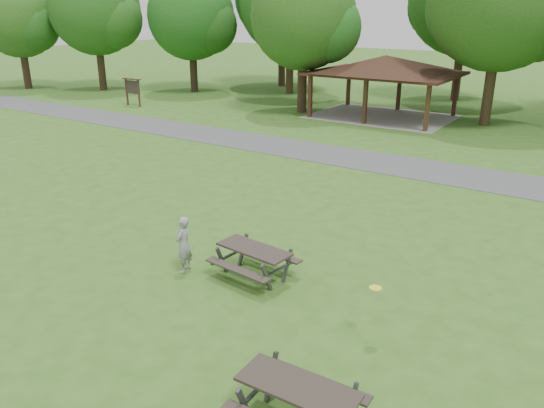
{
  "coord_description": "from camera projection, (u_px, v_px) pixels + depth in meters",
  "views": [
    {
      "loc": [
        8.73,
        -7.58,
        6.47
      ],
      "look_at": [
        1.0,
        4.0,
        1.3
      ],
      "focal_mm": 35.0,
      "sensor_mm": 36.0,
      "label": 1
    }
  ],
  "objects": [
    {
      "name": "asphalt_path",
      "position": [
        378.0,
        162.0,
        23.62
      ],
      "size": [
        120.0,
        3.2,
        0.02
      ],
      "primitive_type": "cube",
      "color": "#47474A",
      "rests_on": "ground"
    },
    {
      "name": "pavilion",
      "position": [
        385.0,
        67.0,
        32.44
      ],
      "size": [
        8.6,
        7.01,
        3.76
      ],
      "color": "#3B2015",
      "rests_on": "ground"
    },
    {
      "name": "picnic_table_middle",
      "position": [
        254.0,
        255.0,
        13.35
      ],
      "size": [
        2.07,
        1.73,
        0.84
      ],
      "color": "#2C231F",
      "rests_on": "ground"
    },
    {
      "name": "ground",
      "position": [
        145.0,
        295.0,
        12.71
      ],
      "size": [
        160.0,
        160.0,
        0.0
      ],
      "primitive_type": "plane",
      "color": "#325F1B",
      "rests_on": "ground"
    },
    {
      "name": "frisbee_thrower",
      "position": [
        184.0,
        244.0,
        13.61
      ],
      "size": [
        0.47,
        0.62,
        1.52
      ],
      "primitive_type": "imported",
      "rotation": [
        0.0,
        0.0,
        -1.37
      ],
      "color": "gray",
      "rests_on": "ground"
    },
    {
      "name": "picnic_table_far",
      "position": [
        298.0,
        395.0,
        8.49
      ],
      "size": [
        2.02,
        1.65,
        0.86
      ],
      "color": "black",
      "rests_on": "ground"
    },
    {
      "name": "tree_row_a",
      "position": [
        96.0,
        12.0,
        42.27
      ],
      "size": [
        7.56,
        7.2,
        9.97
      ],
      "color": "black",
      "rests_on": "ground"
    },
    {
      "name": "tree_row_e",
      "position": [
        503.0,
        2.0,
        28.77
      ],
      "size": [
        8.4,
        8.0,
        11.02
      ],
      "color": "#312315",
      "rests_on": "ground"
    },
    {
      "name": "tree_deep_b",
      "position": [
        468.0,
        1.0,
        37.06
      ],
      "size": [
        8.4,
        8.0,
        11.13
      ],
      "color": "#321E16",
      "rests_on": "ground"
    },
    {
      "name": "tree_row_c",
      "position": [
        292.0,
        7.0,
        40.3
      ],
      "size": [
        8.19,
        7.8,
        10.67
      ],
      "color": "#2F2115",
      "rests_on": "ground"
    },
    {
      "name": "frisbee_in_flight",
      "position": [
        375.0,
        288.0,
        10.53
      ],
      "size": [
        0.3,
        0.3,
        0.02
      ],
      "color": "yellow",
      "rests_on": "ground"
    },
    {
      "name": "tree_flank_left",
      "position": [
        19.0,
        20.0,
        43.28
      ],
      "size": [
        6.72,
        6.4,
        8.93
      ],
      "color": "black",
      "rests_on": "ground"
    },
    {
      "name": "notice_board",
      "position": [
        132.0,
        87.0,
        36.7
      ],
      "size": [
        1.6,
        0.3,
        1.88
      ],
      "color": "#331E12",
      "rests_on": "ground"
    },
    {
      "name": "tree_row_b",
      "position": [
        192.0,
        19.0,
        41.53
      ],
      "size": [
        7.14,
        6.8,
        9.28
      ],
      "color": "black",
      "rests_on": "ground"
    },
    {
      "name": "tree_row_d",
      "position": [
        305.0,
        20.0,
        32.91
      ],
      "size": [
        6.93,
        6.6,
        9.27
      ],
      "color": "black",
      "rests_on": "ground"
    }
  ]
}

